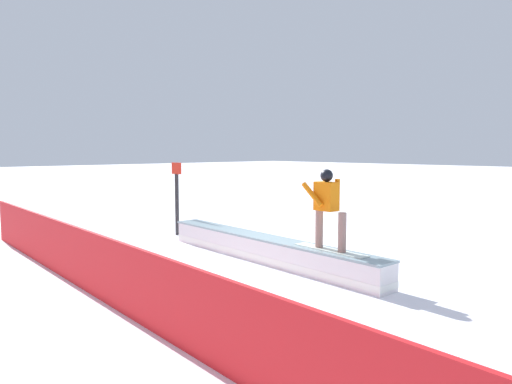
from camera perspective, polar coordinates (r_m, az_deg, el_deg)
name	(u,v)px	position (r m, az deg, el deg)	size (l,w,h in m)	color
ground_plane	(265,261)	(9.66, 1.07, -8.33)	(120.00, 120.00, 0.00)	white
grind_box	(265,250)	(9.61, 1.07, -7.01)	(5.88, 0.80, 0.50)	white
snowboarder	(328,206)	(8.30, 8.63, -1.69)	(1.52, 0.42, 1.41)	silver
safety_fence	(98,266)	(7.62, -18.55, -8.47)	(12.23, 0.06, 0.99)	red
trail_marker	(177,196)	(12.57, -9.53, -0.52)	(0.40, 0.10, 1.91)	#262628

